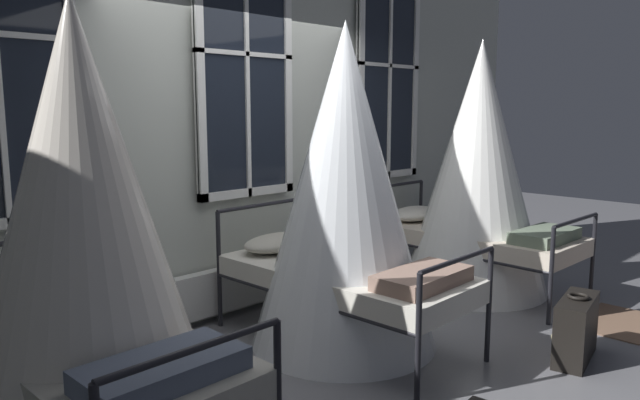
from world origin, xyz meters
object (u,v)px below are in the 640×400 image
cot_second (344,194)px  cot_third (478,172)px  cot_first (83,239)px  suitcase_dark (576,329)px

cot_second → cot_third: bearing=-90.9°
cot_first → cot_second: 1.93m
cot_second → suitcase_dark: size_ratio=3.98×
cot_first → cot_third: (3.80, 0.00, 0.04)m
suitcase_dark → cot_first: bearing=143.3°
cot_second → cot_first: bearing=89.2°
cot_second → suitcase_dark: cot_second is taller
cot_first → cot_third: bearing=-90.6°
suitcase_dark → cot_second: bearing=112.4°
cot_first → cot_second: bearing=-90.5°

